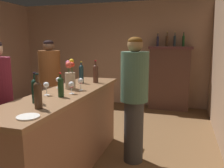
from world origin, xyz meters
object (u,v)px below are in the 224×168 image
object	(u,v)px
wine_glass_spare	(46,85)
patron_redhead	(50,82)
wine_bottle_pinot	(81,73)
wine_bottle_syrah	(35,89)
wine_glass_mid	(71,85)
display_bottle_midleft	(167,40)
bar_counter	(67,132)
display_cabinet	(169,77)
display_bottle_left	(158,41)
flower_arrangement	(70,77)
wine_bottle_riesling	(96,73)
wine_glass_rear	(81,82)
bartender	(134,95)
display_bottle_midright	(183,40)
wine_bottle_chardonnay	(61,86)
cheese_plate	(28,117)
wine_bottle_rose	(38,93)
display_bottle_center	(175,40)
wine_glass_front	(58,80)

from	to	relation	value
wine_glass_spare	patron_redhead	bearing A→B (deg)	120.66
wine_bottle_pinot	patron_redhead	xyz separation A→B (m)	(-0.91, 0.59, -0.28)
patron_redhead	wine_bottle_syrah	bearing A→B (deg)	-10.98
wine_bottle_syrah	wine_glass_mid	bearing A→B (deg)	72.66
wine_glass_spare	display_bottle_midleft	distance (m)	3.76
bar_counter	display_cabinet	xyz separation A→B (m)	(1.06, 3.34, 0.28)
display_bottle_left	bar_counter	bearing A→B (deg)	-102.52
display_cabinet	flower_arrangement	size ratio (longest dim) A/B	4.00
wine_bottle_riesling	wine_glass_rear	distance (m)	0.59
wine_bottle_syrah	flower_arrangement	xyz separation A→B (m)	(0.01, 0.74, 0.03)
bar_counter	bartender	distance (m)	1.01
wine_bottle_riesling	patron_redhead	world-z (taller)	patron_redhead
display_bottle_left	display_bottle_midright	size ratio (longest dim) A/B	0.99
display_cabinet	bartender	size ratio (longest dim) A/B	0.90
wine_bottle_riesling	wine_bottle_chardonnay	bearing A→B (deg)	-92.00
flower_arrangement	display_bottle_left	xyz separation A→B (m)	(0.77, 3.14, 0.47)
wine_bottle_riesling	wine_glass_spare	world-z (taller)	wine_bottle_riesling
wine_bottle_pinot	cheese_plate	world-z (taller)	wine_bottle_pinot
wine_glass_spare	flower_arrangement	size ratio (longest dim) A/B	0.40
wine_glass_rear	bartender	xyz separation A→B (m)	(0.62, 0.36, -0.22)
wine_bottle_syrah	bartender	distance (m)	1.35
display_cabinet	wine_bottle_pinot	size ratio (longest dim) A/B	4.78
wine_bottle_chardonnay	wine_glass_rear	bearing A→B (deg)	82.02
wine_glass_rear	display_bottle_midright	bearing A→B (deg)	69.26
patron_redhead	bartender	world-z (taller)	bartender
wine_bottle_pinot	bartender	bearing A→B (deg)	-8.40
bar_counter	wine_glass_mid	size ratio (longest dim) A/B	16.42
cheese_plate	wine_bottle_pinot	bearing A→B (deg)	99.16
wine_bottle_rose	wine_glass_rear	distance (m)	0.88
flower_arrangement	display_bottle_center	world-z (taller)	display_bottle_center
cheese_plate	display_bottle_midright	distance (m)	4.51
wine_bottle_riesling	wine_bottle_chardonnay	size ratio (longest dim) A/B	1.23
wine_glass_mid	patron_redhead	size ratio (longest dim) A/B	0.09
flower_arrangement	cheese_plate	bearing A→B (deg)	-79.64
wine_bottle_chardonnay	display_bottle_midleft	world-z (taller)	display_bottle_midleft
display_cabinet	wine_glass_mid	xyz separation A→B (m)	(-0.94, -3.40, 0.35)
display_cabinet	wine_glass_rear	world-z (taller)	display_cabinet
cheese_plate	wine_glass_spare	bearing A→B (deg)	112.18
wine_glass_spare	wine_bottle_pinot	bearing A→B (deg)	86.95
wine_bottle_riesling	wine_glass_rear	bearing A→B (deg)	-87.85
wine_glass_front	cheese_plate	xyz separation A→B (m)	(0.39, -1.17, -0.10)
wine_glass_rear	wine_glass_mid	bearing A→B (deg)	-95.01
bar_counter	display_cabinet	bearing A→B (deg)	72.42
cheese_plate	display_bottle_left	world-z (taller)	display_bottle_left
wine_glass_mid	wine_glass_rear	world-z (taller)	wine_glass_rear
bar_counter	display_bottle_left	distance (m)	3.61
wine_glass_mid	bartender	xyz separation A→B (m)	(0.64, 0.58, -0.21)
wine_bottle_syrah	wine_bottle_riesling	bearing A→B (deg)	83.40
wine_bottle_chardonnay	wine_glass_rear	size ratio (longest dim) A/B	1.75
flower_arrangement	bartender	size ratio (longest dim) A/B	0.22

